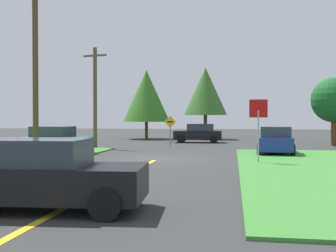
% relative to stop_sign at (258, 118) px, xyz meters
% --- Properties ---
extents(ground_plane, '(120.00, 120.00, 0.00)m').
position_rel_stop_sign_xyz_m(ground_plane, '(-5.00, 1.71, -2.11)').
color(ground_plane, '#323232').
extents(lane_stripe_center, '(0.20, 14.00, 0.01)m').
position_rel_stop_sign_xyz_m(lane_stripe_center, '(-5.00, -6.29, -2.11)').
color(lane_stripe_center, yellow).
rests_on(lane_stripe_center, ground).
extents(stop_sign, '(0.82, 0.14, 2.96)m').
position_rel_stop_sign_xyz_m(stop_sign, '(0.00, 0.00, 0.00)').
color(stop_sign, '#9EA0A8').
rests_on(stop_sign, ground).
extents(car_approaching_junction, '(4.12, 2.03, 1.62)m').
position_rel_stop_sign_xyz_m(car_approaching_junction, '(-4.10, 16.18, -1.31)').
color(car_approaching_junction, black).
rests_on(car_approaching_junction, ground).
extents(car_behind_on_main_road, '(4.20, 2.29, 1.62)m').
position_rel_stop_sign_xyz_m(car_behind_on_main_road, '(-5.25, -10.58, -1.31)').
color(car_behind_on_main_road, black).
rests_on(car_behind_on_main_road, ground).
extents(parked_car_near_building, '(4.00, 2.40, 1.62)m').
position_rel_stop_sign_xyz_m(parked_car_near_building, '(-11.36, 3.31, -1.31)').
color(parked_car_near_building, '#196B33').
rests_on(parked_car_near_building, ground).
extents(car_on_crossroad, '(2.25, 4.04, 1.62)m').
position_rel_stop_sign_xyz_m(car_on_crossroad, '(1.26, 5.13, -1.31)').
color(car_on_crossroad, navy).
rests_on(car_on_crossroad, ground).
extents(utility_pole_near, '(1.80, 0.27, 8.47)m').
position_rel_stop_sign_xyz_m(utility_pole_near, '(-10.39, -1.05, 2.27)').
color(utility_pole_near, '#4F3A27').
rests_on(utility_pole_near, ground).
extents(utility_pole_mid, '(1.79, 0.46, 7.07)m').
position_rel_stop_sign_xyz_m(utility_pole_mid, '(-10.77, 8.61, 1.57)').
color(utility_pole_mid, brown).
rests_on(utility_pole_mid, ground).
extents(direction_sign, '(0.90, 0.16, 2.29)m').
position_rel_stop_sign_xyz_m(direction_sign, '(-5.72, 10.67, -0.69)').
color(direction_sign, slate).
rests_on(direction_sign, ground).
extents(oak_tree_left, '(4.34, 4.34, 7.21)m').
position_rel_stop_sign_xyz_m(oak_tree_left, '(-3.92, 22.40, 2.70)').
color(oak_tree_left, brown).
rests_on(oak_tree_left, ground).
extents(pine_tree_center, '(4.74, 4.74, 6.96)m').
position_rel_stop_sign_xyz_m(pine_tree_center, '(-9.82, 21.55, 2.24)').
color(pine_tree_center, brown).
rests_on(pine_tree_center, ground).
extents(oak_tree_right, '(3.46, 3.46, 5.24)m').
position_rel_stop_sign_xyz_m(oak_tree_right, '(6.51, 14.00, 1.37)').
color(oak_tree_right, brown).
rests_on(oak_tree_right, ground).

